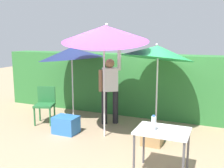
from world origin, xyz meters
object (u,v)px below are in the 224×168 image
(umbrella_yellow, at_px, (71,53))
(person_vendor, at_px, (110,86))
(chair_plastic, at_px, (45,103))
(umbrella_orange, at_px, (105,33))
(cooler_box, at_px, (66,125))
(bottle_water, at_px, (153,123))
(crate_cardboard, at_px, (152,135))
(folding_table, at_px, (162,135))
(umbrella_rainbow, at_px, (157,52))

(umbrella_yellow, distance_m, person_vendor, 1.32)
(chair_plastic, bearing_deg, person_vendor, 20.86)
(umbrella_orange, distance_m, umbrella_yellow, 1.67)
(umbrella_orange, distance_m, cooler_box, 2.19)
(chair_plastic, distance_m, bottle_water, 3.42)
(person_vendor, bearing_deg, crate_cardboard, -33.54)
(person_vendor, bearing_deg, chair_plastic, -159.14)
(crate_cardboard, distance_m, bottle_water, 1.36)
(umbrella_orange, bearing_deg, chair_plastic, 171.48)
(crate_cardboard, bearing_deg, cooler_box, -175.89)
(folding_table, bearing_deg, umbrella_rainbow, 106.54)
(umbrella_orange, xyz_separation_m, umbrella_yellow, (-1.34, 0.87, -0.48))
(umbrella_orange, xyz_separation_m, crate_cardboard, (1.03, -0.02, -1.99))
(umbrella_rainbow, bearing_deg, cooler_box, -151.95)
(umbrella_rainbow, height_order, umbrella_yellow, umbrella_rainbow)
(umbrella_orange, xyz_separation_m, bottle_water, (1.32, -1.18, -1.34))
(crate_cardboard, distance_m, folding_table, 1.24)
(umbrella_yellow, bearing_deg, crate_cardboard, -20.57)
(umbrella_yellow, bearing_deg, chair_plastic, -124.53)
(person_vendor, xyz_separation_m, bottle_water, (1.58, -2.02, -0.10))
(umbrella_yellow, relative_size, bottle_water, 8.04)
(cooler_box, height_order, bottle_water, bottle_water)
(chair_plastic, xyz_separation_m, folding_table, (3.20, -1.36, 0.13))
(umbrella_rainbow, distance_m, crate_cardboard, 1.79)
(umbrella_orange, bearing_deg, umbrella_rainbow, 41.87)
(umbrella_orange, bearing_deg, cooler_box, -170.05)
(umbrella_rainbow, bearing_deg, umbrella_yellow, 177.95)
(umbrella_rainbow, height_order, crate_cardboard, umbrella_rainbow)
(umbrella_yellow, height_order, crate_cardboard, umbrella_yellow)
(umbrella_yellow, distance_m, bottle_water, 3.47)
(umbrella_yellow, bearing_deg, folding_table, -35.26)
(umbrella_orange, xyz_separation_m, chair_plastic, (-1.76, 0.26, -1.67))
(umbrella_orange, bearing_deg, folding_table, -37.32)
(umbrella_yellow, bearing_deg, bottle_water, -37.57)
(umbrella_rainbow, xyz_separation_m, chair_plastic, (-2.64, -0.53, -1.27))
(chair_plastic, xyz_separation_m, bottle_water, (3.08, -1.44, 0.33))
(person_vendor, distance_m, crate_cardboard, 1.72)
(crate_cardboard, bearing_deg, chair_plastic, 174.20)
(umbrella_rainbow, bearing_deg, umbrella_orange, -138.13)
(umbrella_yellow, xyz_separation_m, person_vendor, (1.08, -0.04, -0.76))
(bottle_water, bearing_deg, person_vendor, 128.17)
(crate_cardboard, relative_size, bottle_water, 1.62)
(umbrella_yellow, relative_size, folding_table, 2.41)
(umbrella_orange, height_order, bottle_water, umbrella_orange)
(cooler_box, xyz_separation_m, bottle_water, (2.22, -1.02, 0.65))
(chair_plastic, relative_size, folding_table, 1.11)
(umbrella_orange, relative_size, chair_plastic, 2.83)
(cooler_box, distance_m, bottle_water, 2.53)
(person_vendor, height_order, cooler_box, person_vendor)
(cooler_box, bearing_deg, chair_plastic, 154.02)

